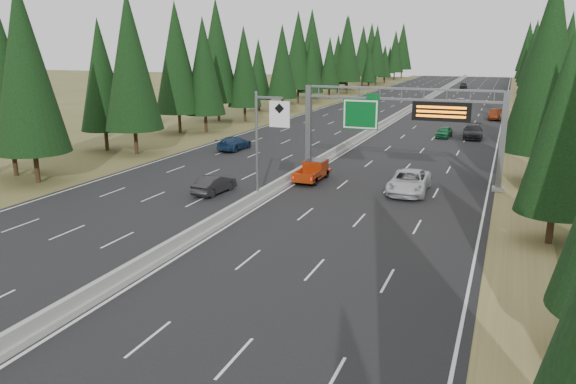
# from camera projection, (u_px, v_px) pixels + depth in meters

# --- Properties ---
(road) EXTENTS (32.00, 260.00, 0.08)m
(road) POSITION_uv_depth(u_px,v_px,m) (400.00, 117.00, 90.40)
(road) COLOR black
(road) RESTS_ON ground
(shoulder_right) EXTENTS (3.60, 260.00, 0.06)m
(shoulder_right) POSITION_uv_depth(u_px,v_px,m) (518.00, 122.00, 84.07)
(shoulder_right) COLOR olive
(shoulder_right) RESTS_ON ground
(shoulder_left) EXTENTS (3.60, 260.00, 0.06)m
(shoulder_left) POSITION_uv_depth(u_px,v_px,m) (296.00, 112.00, 96.73)
(shoulder_left) COLOR brown
(shoulder_left) RESTS_ON ground
(median_barrier) EXTENTS (0.70, 260.00, 0.85)m
(median_barrier) POSITION_uv_depth(u_px,v_px,m) (400.00, 114.00, 90.30)
(median_barrier) COLOR gray
(median_barrier) RESTS_ON road
(sign_gantry) EXTENTS (16.75, 0.98, 7.80)m
(sign_gantry) POSITION_uv_depth(u_px,v_px,m) (408.00, 121.00, 45.31)
(sign_gantry) COLOR slate
(sign_gantry) RESTS_ON road
(hov_sign_pole) EXTENTS (2.80, 0.50, 8.00)m
(hov_sign_pole) POSITION_uv_depth(u_px,v_px,m) (264.00, 140.00, 39.49)
(hov_sign_pole) COLOR slate
(hov_sign_pole) RESTS_ON road
(tree_row_right) EXTENTS (11.69, 244.94, 18.76)m
(tree_row_right) POSITION_uv_depth(u_px,v_px,m) (557.00, 63.00, 75.75)
(tree_row_right) COLOR black
(tree_row_right) RESTS_ON ground
(tree_row_left) EXTENTS (11.86, 242.58, 18.89)m
(tree_row_left) POSITION_uv_depth(u_px,v_px,m) (271.00, 57.00, 95.34)
(tree_row_left) COLOR black
(tree_row_left) RESTS_ON ground
(silver_minivan) EXTENTS (2.99, 6.24, 1.72)m
(silver_minivan) POSITION_uv_depth(u_px,v_px,m) (409.00, 182.00, 43.37)
(silver_minivan) COLOR silver
(silver_minivan) RESTS_ON road
(red_pickup) EXTENTS (1.82, 5.08, 1.66)m
(red_pickup) POSITION_uv_depth(u_px,v_px,m) (314.00, 169.00, 47.55)
(red_pickup) COLOR black
(red_pickup) RESTS_ON road
(car_ahead_green) EXTENTS (1.86, 4.06, 1.35)m
(car_ahead_green) POSITION_uv_depth(u_px,v_px,m) (444.00, 132.00, 69.63)
(car_ahead_green) COLOR #155C33
(car_ahead_green) RESTS_ON road
(car_ahead_dkred) EXTENTS (2.07, 5.01, 1.61)m
(car_ahead_dkred) POSITION_uv_depth(u_px,v_px,m) (496.00, 114.00, 86.39)
(car_ahead_dkred) COLOR #5B1F0D
(car_ahead_dkred) RESTS_ON road
(car_ahead_dkgrey) EXTENTS (2.63, 5.77, 1.64)m
(car_ahead_dkgrey) POSITION_uv_depth(u_px,v_px,m) (473.00, 131.00, 69.05)
(car_ahead_dkgrey) COLOR black
(car_ahead_dkgrey) RESTS_ON road
(car_ahead_white) EXTENTS (2.49, 5.35, 1.48)m
(car_ahead_white) POSITION_uv_depth(u_px,v_px,m) (460.00, 102.00, 105.16)
(car_ahead_white) COLOR silver
(car_ahead_white) RESTS_ON road
(car_ahead_far) EXTENTS (2.34, 4.84, 1.59)m
(car_ahead_far) POSITION_uv_depth(u_px,v_px,m) (463.00, 85.00, 149.35)
(car_ahead_far) COLOR black
(car_ahead_far) RESTS_ON road
(car_onc_near) EXTENTS (1.83, 4.37, 1.41)m
(car_onc_near) POSITION_uv_depth(u_px,v_px,m) (214.00, 184.00, 43.26)
(car_onc_near) COLOR black
(car_onc_near) RESTS_ON road
(car_onc_blue) EXTENTS (2.25, 5.18, 1.48)m
(car_onc_blue) POSITION_uv_depth(u_px,v_px,m) (234.00, 143.00, 61.26)
(car_onc_blue) COLOR navy
(car_onc_blue) RESTS_ON road
(car_onc_white) EXTENTS (1.89, 4.01, 1.33)m
(car_onc_white) POSITION_uv_depth(u_px,v_px,m) (359.00, 110.00, 93.70)
(car_onc_white) COLOR silver
(car_onc_white) RESTS_ON road
(car_onc_far) EXTENTS (2.66, 5.02, 1.34)m
(car_onc_far) POSITION_uv_depth(u_px,v_px,m) (360.00, 103.00, 104.30)
(car_onc_far) COLOR black
(car_onc_far) RESTS_ON road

